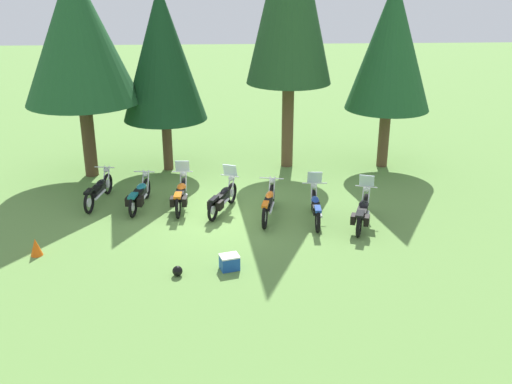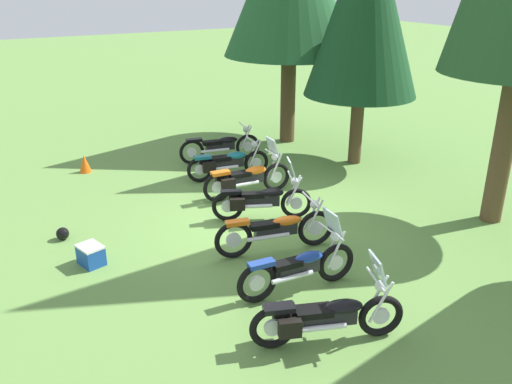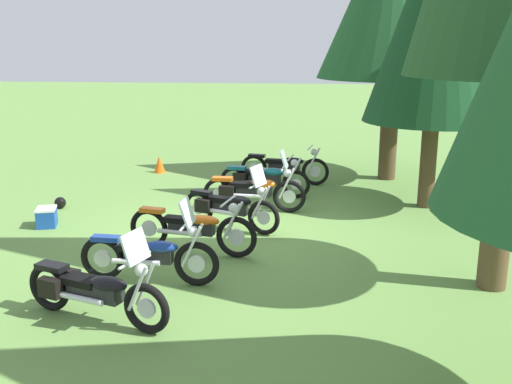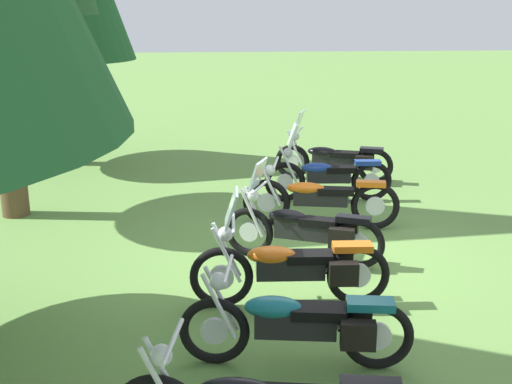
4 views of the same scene
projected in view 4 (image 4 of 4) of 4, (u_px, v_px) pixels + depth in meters
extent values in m
plane|color=#608C42|center=(315.00, 259.00, 8.89)|extent=(80.00, 80.00, 0.00)
cylinder|color=silver|center=(166.00, 377.00, 4.89)|extent=(0.10, 0.34, 0.65)
cylinder|color=silver|center=(173.00, 341.00, 4.72)|extent=(0.66, 0.15, 0.04)
sphere|color=silver|center=(161.00, 356.00, 4.76)|extent=(0.20, 0.20, 0.17)
torus|color=black|center=(214.00, 331.00, 6.23)|extent=(0.19, 0.68, 0.68)
cylinder|color=silver|center=(214.00, 331.00, 6.23)|extent=(0.09, 0.27, 0.26)
torus|color=black|center=(377.00, 336.00, 6.14)|extent=(0.19, 0.68, 0.68)
cylinder|color=silver|center=(377.00, 336.00, 6.14)|extent=(0.09, 0.27, 0.26)
cube|color=black|center=(295.00, 323.00, 6.15)|extent=(0.34, 0.79, 0.25)
ellipsoid|color=#14606B|center=(273.00, 307.00, 6.12)|extent=(0.37, 0.58, 0.20)
cube|color=black|center=(318.00, 311.00, 6.11)|extent=(0.34, 0.54, 0.10)
cube|color=#14606B|center=(370.00, 304.00, 6.05)|extent=(0.28, 0.47, 0.08)
cylinder|color=silver|center=(219.00, 307.00, 6.06)|extent=(0.09, 0.34, 0.65)
cylinder|color=silver|center=(221.00, 298.00, 6.23)|extent=(0.09, 0.34, 0.65)
cylinder|color=silver|center=(228.00, 269.00, 6.05)|extent=(0.67, 0.14, 0.04)
sphere|color=silver|center=(219.00, 281.00, 6.09)|extent=(0.19, 0.19, 0.17)
cylinder|color=silver|center=(313.00, 325.00, 6.31)|extent=(0.19, 0.76, 0.08)
cube|color=black|center=(358.00, 335.00, 5.94)|extent=(0.19, 0.34, 0.26)
cube|color=black|center=(355.00, 317.00, 6.30)|extent=(0.19, 0.34, 0.26)
torus|color=black|center=(221.00, 277.00, 7.40)|extent=(0.13, 0.72, 0.72)
cylinder|color=silver|center=(221.00, 277.00, 7.40)|extent=(0.06, 0.28, 0.28)
torus|color=black|center=(358.00, 275.00, 7.46)|extent=(0.13, 0.72, 0.72)
cylinder|color=silver|center=(358.00, 275.00, 7.46)|extent=(0.06, 0.28, 0.28)
cube|color=black|center=(290.00, 267.00, 7.40)|extent=(0.27, 0.78, 0.25)
ellipsoid|color=#D16014|center=(271.00, 255.00, 7.35)|extent=(0.32, 0.56, 0.19)
cube|color=black|center=(309.00, 257.00, 7.37)|extent=(0.29, 0.52, 0.10)
cube|color=#D16014|center=(352.00, 247.00, 7.36)|extent=(0.23, 0.45, 0.08)
cylinder|color=silver|center=(226.00, 255.00, 7.24)|extent=(0.06, 0.34, 0.65)
cylinder|color=silver|center=(227.00, 250.00, 7.41)|extent=(0.06, 0.34, 0.65)
cylinder|color=silver|center=(233.00, 224.00, 7.23)|extent=(0.67, 0.07, 0.04)
sphere|color=silver|center=(225.00, 234.00, 7.26)|extent=(0.18, 0.18, 0.17)
cylinder|color=silver|center=(304.00, 269.00, 7.57)|extent=(0.12, 0.77, 0.08)
cube|color=silver|center=(231.00, 208.00, 7.18)|extent=(0.45, 0.17, 0.39)
cube|color=black|center=(344.00, 274.00, 7.25)|extent=(0.16, 0.33, 0.26)
cube|color=black|center=(338.00, 261.00, 7.60)|extent=(0.16, 0.33, 0.26)
torus|color=black|center=(249.00, 232.00, 8.93)|extent=(0.35, 0.67, 0.68)
cylinder|color=silver|center=(249.00, 232.00, 8.93)|extent=(0.15, 0.26, 0.27)
torus|color=black|center=(359.00, 244.00, 8.49)|extent=(0.35, 0.67, 0.68)
cylinder|color=silver|center=(359.00, 244.00, 8.49)|extent=(0.15, 0.26, 0.27)
cube|color=black|center=(303.00, 229.00, 8.68)|extent=(0.45, 0.75, 0.26)
ellipsoid|color=black|center=(288.00, 217.00, 8.70)|extent=(0.41, 0.57, 0.20)
cube|color=black|center=(318.00, 222.00, 8.58)|extent=(0.38, 0.53, 0.10)
cube|color=black|center=(353.00, 219.00, 8.43)|extent=(0.32, 0.47, 0.08)
cylinder|color=silver|center=(252.00, 213.00, 8.77)|extent=(0.17, 0.33, 0.65)
cylinder|color=silver|center=(255.00, 210.00, 8.89)|extent=(0.17, 0.33, 0.65)
cylinder|color=silver|center=(259.00, 188.00, 8.71)|extent=(0.58, 0.27, 0.04)
sphere|color=silver|center=(253.00, 196.00, 8.77)|extent=(0.22, 0.22, 0.17)
cylinder|color=silver|center=(316.00, 235.00, 8.76)|extent=(0.36, 0.71, 0.08)
cube|color=silver|center=(258.00, 174.00, 8.67)|extent=(0.46, 0.31, 0.39)
cube|color=black|center=(341.00, 238.00, 8.39)|extent=(0.25, 0.35, 0.26)
cube|color=black|center=(345.00, 231.00, 8.65)|extent=(0.25, 0.35, 0.26)
torus|color=black|center=(266.00, 202.00, 10.16)|extent=(0.24, 0.74, 0.74)
cylinder|color=silver|center=(266.00, 202.00, 10.16)|extent=(0.11, 0.29, 0.29)
torus|color=black|center=(375.00, 206.00, 9.98)|extent=(0.24, 0.74, 0.74)
cylinder|color=silver|center=(375.00, 206.00, 9.98)|extent=(0.11, 0.29, 0.29)
cube|color=black|center=(321.00, 198.00, 10.04)|extent=(0.35, 0.84, 0.23)
ellipsoid|color=#D16014|center=(306.00, 188.00, 10.03)|extent=(0.35, 0.62, 0.18)
cube|color=black|center=(336.00, 191.00, 9.99)|extent=(0.32, 0.58, 0.10)
cube|color=#D16014|center=(371.00, 184.00, 9.89)|extent=(0.26, 0.47, 0.08)
cylinder|color=silver|center=(270.00, 185.00, 10.01)|extent=(0.11, 0.34, 0.65)
cylinder|color=silver|center=(271.00, 183.00, 10.14)|extent=(0.11, 0.34, 0.65)
cylinder|color=silver|center=(276.00, 163.00, 9.97)|extent=(0.74, 0.18, 0.04)
sphere|color=silver|center=(270.00, 170.00, 10.01)|extent=(0.20, 0.20, 0.17)
cylinder|color=silver|center=(332.00, 201.00, 10.16)|extent=(0.24, 0.82, 0.08)
torus|color=black|center=(285.00, 182.00, 11.40)|extent=(0.14, 0.71, 0.71)
cylinder|color=silver|center=(285.00, 182.00, 11.40)|extent=(0.07, 0.27, 0.27)
torus|color=black|center=(371.00, 181.00, 11.44)|extent=(0.14, 0.71, 0.71)
cylinder|color=silver|center=(371.00, 181.00, 11.44)|extent=(0.07, 0.27, 0.27)
cube|color=black|center=(328.00, 176.00, 11.39)|extent=(0.23, 0.76, 0.23)
ellipsoid|color=navy|center=(317.00, 168.00, 11.35)|extent=(0.27, 0.54, 0.18)
cube|color=black|center=(341.00, 169.00, 11.37)|extent=(0.25, 0.51, 0.10)
cube|color=navy|center=(368.00, 163.00, 11.35)|extent=(0.20, 0.45, 0.08)
cylinder|color=silver|center=(289.00, 166.00, 11.25)|extent=(0.06, 0.34, 0.65)
cylinder|color=silver|center=(288.00, 164.00, 11.39)|extent=(0.06, 0.34, 0.65)
cylinder|color=silver|center=(294.00, 146.00, 11.23)|extent=(0.74, 0.08, 0.04)
sphere|color=silver|center=(288.00, 153.00, 11.26)|extent=(0.18, 0.18, 0.17)
cylinder|color=silver|center=(337.00, 179.00, 11.53)|extent=(0.12, 0.75, 0.08)
cube|color=silver|center=(293.00, 135.00, 11.18)|extent=(0.45, 0.18, 0.39)
torus|color=black|center=(292.00, 162.00, 12.91)|extent=(0.32, 0.68, 0.68)
cylinder|color=silver|center=(292.00, 162.00, 12.91)|extent=(0.13, 0.26, 0.26)
torus|color=black|center=(375.00, 166.00, 12.54)|extent=(0.32, 0.68, 0.68)
cylinder|color=silver|center=(375.00, 166.00, 12.54)|extent=(0.13, 0.26, 0.26)
cube|color=black|center=(333.00, 159.00, 12.70)|extent=(0.48, 0.83, 0.22)
ellipsoid|color=black|center=(322.00, 151.00, 12.71)|extent=(0.46, 0.63, 0.17)
cube|color=black|center=(345.00, 154.00, 12.62)|extent=(0.43, 0.59, 0.10)
cube|color=black|center=(372.00, 150.00, 12.47)|extent=(0.35, 0.49, 0.08)
cylinder|color=silver|center=(295.00, 148.00, 12.74)|extent=(0.15, 0.33, 0.65)
cylinder|color=silver|center=(296.00, 146.00, 12.90)|extent=(0.15, 0.33, 0.65)
cylinder|color=silver|center=(300.00, 130.00, 12.71)|extent=(0.63, 0.25, 0.04)
sphere|color=silver|center=(295.00, 136.00, 12.76)|extent=(0.22, 0.22, 0.17)
cylinder|color=silver|center=(343.00, 162.00, 12.82)|extent=(0.33, 0.78, 0.08)
cube|color=silver|center=(299.00, 121.00, 12.66)|extent=(0.47, 0.29, 0.39)
cube|color=black|center=(364.00, 163.00, 12.38)|extent=(0.24, 0.35, 0.26)
cube|color=black|center=(366.00, 158.00, 12.73)|extent=(0.24, 0.35, 0.26)
cylinder|color=brown|center=(6.00, 119.00, 10.33)|extent=(0.44, 0.44, 3.16)
cylinder|color=brown|center=(66.00, 113.00, 13.92)|extent=(0.40, 0.40, 2.21)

